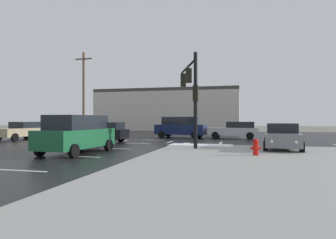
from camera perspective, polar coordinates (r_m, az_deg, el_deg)
name	(u,v)px	position (r m, az deg, el deg)	size (l,w,h in m)	color
ground_plane	(146,142)	(24.20, -4.27, -4.28)	(120.00, 120.00, 0.00)	slate
road_asphalt	(146,142)	(24.20, -4.27, -4.26)	(44.00, 44.00, 0.02)	black
snow_strip_curbside	(201,145)	(19.17, 6.29, -4.93)	(4.00, 1.60, 0.06)	white
lane_markings	(155,143)	(22.53, -2.45, -4.55)	(36.15, 36.15, 0.01)	silver
traffic_signal_mast	(191,86)	(18.77, 4.44, 6.36)	(1.93, 4.90, 5.58)	black
fire_hydrant	(256,147)	(14.64, 16.50, -5.05)	(0.48, 0.26, 0.79)	red
strip_building_background	(168,110)	(48.68, 0.02, 1.82)	(22.77, 8.00, 6.63)	beige
suv_navy	(181,127)	(28.86, 2.48, -1.41)	(4.98, 2.57, 2.03)	#141E47
suv_green	(77,133)	(16.54, -17.09, -2.54)	(2.43, 4.94, 2.03)	#195933
sedan_black	(100,132)	(23.58, -12.92, -2.32)	(4.55, 2.05, 1.58)	black
sedan_silver	(235,130)	(28.25, 12.72, -1.92)	(4.59, 2.14, 1.58)	#B7BABF
sedan_grey	(282,136)	(18.49, 21.07, -2.99)	(2.34, 4.65, 1.58)	slate
sedan_tan	(22,130)	(29.28, -26.16, -1.86)	(2.33, 4.65, 1.58)	tan
utility_pole_far	(84,91)	(37.82, -15.90, 5.20)	(2.20, 0.28, 9.99)	brown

